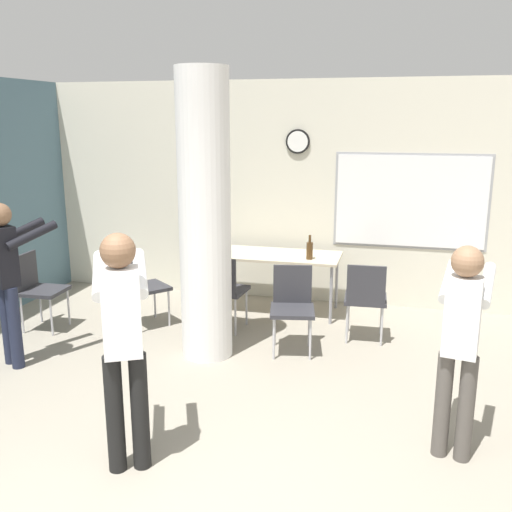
% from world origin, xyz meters
% --- Properties ---
extents(wall_back, '(8.00, 0.15, 2.80)m').
position_xyz_m(wall_back, '(0.03, 5.06, 1.40)').
color(wall_back, beige).
rests_on(wall_back, ground_plane).
extents(support_pillar, '(0.50, 0.50, 2.80)m').
position_xyz_m(support_pillar, '(-0.65, 3.01, 1.40)').
color(support_pillar, white).
rests_on(support_pillar, ground_plane).
extents(folding_table, '(1.58, 0.70, 0.73)m').
position_xyz_m(folding_table, '(-0.28, 4.46, 0.68)').
color(folding_table, beige).
rests_on(folding_table, ground_plane).
extents(bottle_on_table, '(0.08, 0.08, 0.29)m').
position_xyz_m(bottle_on_table, '(0.18, 4.31, 0.84)').
color(bottle_on_table, '#4C3319').
rests_on(bottle_on_table, folding_table).
extents(chair_table_left, '(0.47, 0.47, 0.87)m').
position_xyz_m(chair_table_left, '(-0.68, 3.67, 0.51)').
color(chair_table_left, '#2D2D33').
rests_on(chair_table_left, ground_plane).
extents(chair_table_front, '(0.52, 0.52, 0.87)m').
position_xyz_m(chair_table_front, '(0.16, 3.31, 0.51)').
color(chair_table_front, '#2D2D33').
rests_on(chair_table_front, ground_plane).
extents(chair_table_right, '(0.46, 0.46, 0.87)m').
position_xyz_m(chair_table_right, '(0.87, 3.74, 0.51)').
color(chair_table_right, '#2D2D33').
rests_on(chair_table_right, ground_plane).
extents(chair_near_pillar, '(0.62, 0.62, 0.87)m').
position_xyz_m(chair_near_pillar, '(-1.63, 3.57, 0.51)').
color(chair_near_pillar, '#2D2D33').
rests_on(chair_near_pillar, ground_plane).
extents(chair_by_left_wall, '(0.46, 0.46, 0.87)m').
position_xyz_m(chair_by_left_wall, '(-2.72, 3.22, 0.51)').
color(chair_by_left_wall, '#2D2D33').
rests_on(chair_by_left_wall, ground_plane).
extents(person_playing_front, '(0.55, 0.66, 1.65)m').
position_xyz_m(person_playing_front, '(-0.54, 1.05, 0.97)').
color(person_playing_front, black).
rests_on(person_playing_front, ground_plane).
extents(person_playing_side, '(0.42, 0.63, 1.53)m').
position_xyz_m(person_playing_side, '(1.61, 1.73, 0.90)').
color(person_playing_side, '#514C47').
rests_on(person_playing_side, ground_plane).
extents(person_watching_back, '(0.54, 0.64, 1.59)m').
position_xyz_m(person_watching_back, '(-2.37, 2.31, 0.93)').
color(person_watching_back, '#1E2338').
rests_on(person_watching_back, ground_plane).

